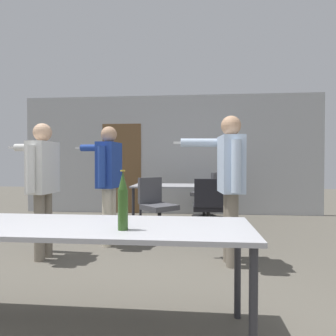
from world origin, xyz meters
name	(u,v)px	position (x,y,z in m)	size (l,w,h in m)	color
back_wall	(168,155)	(-0.03, 5.32, 1.33)	(6.77, 0.12, 2.68)	#B2B5B7
conference_table_near	(79,233)	(-0.20, 0.47, 0.69)	(2.34, 0.73, 0.75)	#A8A8AD
conference_table_far	(184,189)	(0.38, 3.98, 0.68)	(1.86, 0.81, 0.75)	#A8A8AD
person_left_plaid	(108,174)	(-0.64, 2.64, 1.01)	(0.76, 0.68, 1.68)	beige
person_near_casual	(230,175)	(0.98, 1.97, 1.03)	(0.82, 0.64, 1.70)	slate
person_right_polo	(42,177)	(-1.27, 1.97, 1.00)	(0.74, 0.62, 1.64)	slate
office_chair_near_pushed	(207,196)	(0.85, 4.88, 0.45)	(0.65, 0.61, 0.96)	black
office_chair_far_right	(208,210)	(0.79, 3.13, 0.43)	(0.52, 0.55, 0.92)	black
office_chair_far_left	(157,209)	(-0.03, 3.23, 0.43)	(0.68, 0.69, 0.92)	black
beer_bottle	(123,202)	(0.14, 0.33, 0.93)	(0.06, 0.06, 0.37)	#2D511E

